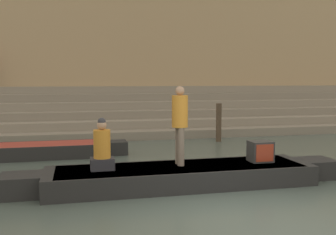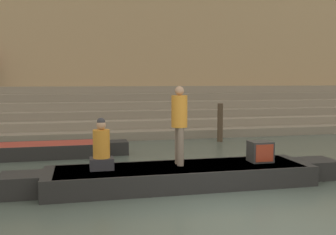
{
  "view_description": "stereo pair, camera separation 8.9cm",
  "coord_description": "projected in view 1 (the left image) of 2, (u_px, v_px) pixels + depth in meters",
  "views": [
    {
      "loc": [
        -2.64,
        -5.7,
        2.19
      ],
      "look_at": [
        -0.52,
        3.21,
        1.31
      ],
      "focal_mm": 42.0,
      "sensor_mm": 36.0,
      "label": 1
    },
    {
      "loc": [
        -2.55,
        -5.72,
        2.19
      ],
      "look_at": [
        -0.52,
        3.21,
        1.31
      ],
      "focal_mm": 42.0,
      "sensor_mm": 36.0,
      "label": 2
    }
  ],
  "objects": [
    {
      "name": "back_wall",
      "position": [
        130.0,
        57.0,
        18.87
      ],
      "size": [
        34.2,
        1.28,
        6.62
      ],
      "color": "tan",
      "rests_on": "ground"
    },
    {
      "name": "moored_boat_shore",
      "position": [
        17.0,
        151.0,
        10.99
      ],
      "size": [
        6.19,
        1.15,
        0.39
      ],
      "rotation": [
        0.0,
        0.0,
        -0.03
      ],
      "color": "black",
      "rests_on": "ground"
    },
    {
      "name": "ghat_steps",
      "position": [
        138.0,
        115.0,
        16.98
      ],
      "size": [
        36.0,
        4.46,
        1.9
      ],
      "color": "gray",
      "rests_on": "ground"
    },
    {
      "name": "ground_plane",
      "position": [
        245.0,
        216.0,
        6.34
      ],
      "size": [
        120.0,
        120.0,
        0.0
      ],
      "primitive_type": "plane",
      "color": "#47544C"
    },
    {
      "name": "person_rowing",
      "position": [
        102.0,
        149.0,
        7.78
      ],
      "size": [
        0.47,
        0.37,
        1.04
      ],
      "rotation": [
        0.0,
        0.0,
        0.23
      ],
      "color": "#28282D",
      "rests_on": "rowboat_main"
    },
    {
      "name": "mooring_post",
      "position": [
        219.0,
        122.0,
        13.97
      ],
      "size": [
        0.2,
        0.2,
        1.36
      ],
      "primitive_type": "cylinder",
      "color": "#473828",
      "rests_on": "ground"
    },
    {
      "name": "person_standing",
      "position": [
        180.0,
        120.0,
        8.17
      ],
      "size": [
        0.34,
        0.34,
        1.65
      ],
      "rotation": [
        0.0,
        0.0,
        0.13
      ],
      "color": "#756656",
      "rests_on": "rowboat_main"
    },
    {
      "name": "tv_set",
      "position": [
        260.0,
        151.0,
        8.56
      ],
      "size": [
        0.48,
        0.42,
        0.45
      ],
      "rotation": [
        0.0,
        0.0,
        -0.02
      ],
      "color": "#2D2D2D",
      "rests_on": "rowboat_main"
    },
    {
      "name": "rowboat_main",
      "position": [
        181.0,
        175.0,
        8.14
      ],
      "size": [
        7.06,
        1.49,
        0.41
      ],
      "rotation": [
        0.0,
        0.0,
        -0.01
      ],
      "color": "black",
      "rests_on": "ground"
    }
  ]
}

